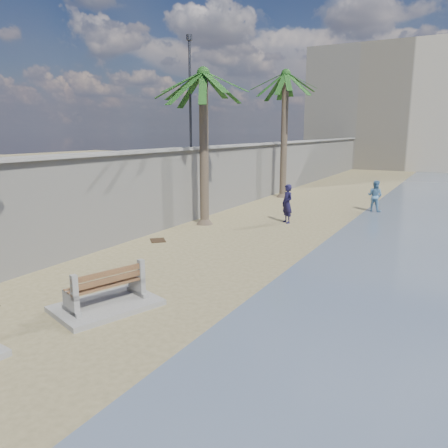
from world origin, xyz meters
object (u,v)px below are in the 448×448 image
at_px(bench_far, 106,291).
at_px(person_b, 375,194).
at_px(person_a, 287,201).
at_px(palm_mid, 203,75).
at_px(palm_back, 286,76).

bearing_deg(bench_far, person_b, 79.11).
bearing_deg(person_a, bench_far, -52.89).
distance_m(bench_far, person_a, 12.09).
height_order(palm_mid, person_b, palm_mid).
bearing_deg(bench_far, person_a, 89.01).
xyz_separation_m(bench_far, person_b, (3.34, 17.37, 0.50)).
bearing_deg(bench_far, palm_back, 98.83).
distance_m(bench_far, palm_back, 21.46).
height_order(person_a, person_b, person_a).
bearing_deg(palm_mid, person_a, 33.12).
bearing_deg(person_a, palm_mid, -108.77).
height_order(palm_mid, person_a, palm_mid).
bearing_deg(palm_mid, person_b, 49.11).
distance_m(palm_mid, palm_back, 10.08).
bearing_deg(person_a, person_b, 97.52).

